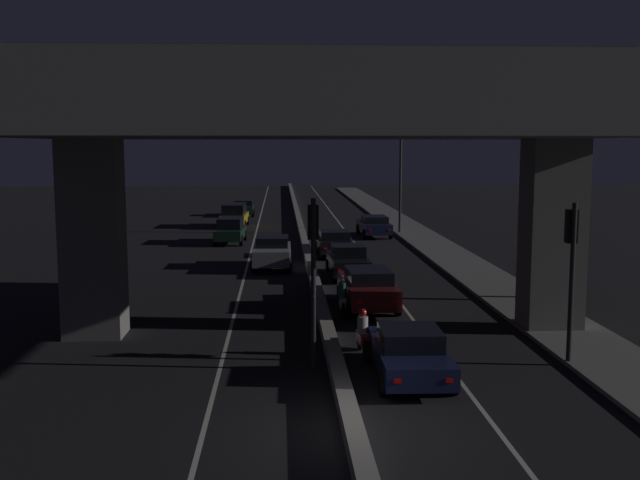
{
  "coord_description": "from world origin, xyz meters",
  "views": [
    {
      "loc": [
        -1.53,
        -15.66,
        6.26
      ],
      "look_at": [
        0.4,
        20.08,
        1.68
      ],
      "focal_mm": 42.0,
      "sensor_mm": 36.0,
      "label": 1
    }
  ],
  "objects_px": {
    "car_black_fourth": "(334,242)",
    "pedestrian_on_sidewalk": "(532,275)",
    "car_silver_lead_oncoming": "(272,252)",
    "car_dark_blue_lead": "(409,353)",
    "car_dark_blue_fifth": "(374,225)",
    "car_black_third": "(348,261)",
    "car_dark_green_fourth_oncoming": "(243,208)",
    "traffic_light_left_of_median": "(313,253)",
    "motorcycle_red_filtering_near": "(363,335)",
    "street_lamp": "(397,172)",
    "motorcycle_white_filtering_mid": "(343,298)",
    "traffic_light_right_of_median": "(571,255)",
    "car_dark_green_second_oncoming": "(230,230)",
    "car_taxi_yellow_third_oncoming": "(234,215)",
    "car_dark_red_second": "(368,287)"
  },
  "relations": [
    {
      "from": "street_lamp",
      "to": "car_black_third",
      "type": "xyz_separation_m",
      "value": [
        -4.94,
        -16.97,
        -3.58
      ]
    },
    {
      "from": "traffic_light_right_of_median",
      "to": "car_taxi_yellow_third_oncoming",
      "type": "relative_size",
      "value": 1.05
    },
    {
      "from": "car_black_third",
      "to": "car_dark_blue_fifth",
      "type": "distance_m",
      "value": 15.95
    },
    {
      "from": "street_lamp",
      "to": "car_dark_blue_lead",
      "type": "height_order",
      "value": "street_lamp"
    },
    {
      "from": "car_silver_lead_oncoming",
      "to": "car_dark_green_fourth_oncoming",
      "type": "xyz_separation_m",
      "value": [
        -2.82,
        28.43,
        -0.14
      ]
    },
    {
      "from": "car_taxi_yellow_third_oncoming",
      "to": "motorcycle_red_filtering_near",
      "type": "relative_size",
      "value": 2.47
    },
    {
      "from": "street_lamp",
      "to": "car_dark_green_second_oncoming",
      "type": "xyz_separation_m",
      "value": [
        -11.32,
        -4.31,
        -3.49
      ]
    },
    {
      "from": "traffic_light_right_of_median",
      "to": "car_silver_lead_oncoming",
      "type": "xyz_separation_m",
      "value": [
        -8.6,
        17.38,
        -2.35
      ]
    },
    {
      "from": "car_black_fourth",
      "to": "car_dark_blue_fifth",
      "type": "distance_m",
      "value": 9.46
    },
    {
      "from": "street_lamp",
      "to": "car_dark_green_fourth_oncoming",
      "type": "distance_m",
      "value": 18.65
    },
    {
      "from": "traffic_light_left_of_median",
      "to": "car_black_third",
      "type": "xyz_separation_m",
      "value": [
        2.31,
        14.54,
        -2.51
      ]
    },
    {
      "from": "car_dark_blue_lead",
      "to": "car_dark_green_second_oncoming",
      "type": "distance_m",
      "value": 28.98
    },
    {
      "from": "car_black_fourth",
      "to": "motorcycle_white_filtering_mid",
      "type": "distance_m",
      "value": 14.78
    },
    {
      "from": "car_dark_red_second",
      "to": "pedestrian_on_sidewalk",
      "type": "height_order",
      "value": "pedestrian_on_sidewalk"
    },
    {
      "from": "car_dark_blue_fifth",
      "to": "motorcycle_red_filtering_near",
      "type": "xyz_separation_m",
      "value": [
        -3.99,
        -28.94,
        -0.16
      ]
    },
    {
      "from": "car_black_third",
      "to": "car_taxi_yellow_third_oncoming",
      "type": "bearing_deg",
      "value": 15.81
    },
    {
      "from": "pedestrian_on_sidewalk",
      "to": "car_dark_green_second_oncoming",
      "type": "bearing_deg",
      "value": 125.78
    },
    {
      "from": "car_black_fourth",
      "to": "motorcycle_white_filtering_mid",
      "type": "bearing_deg",
      "value": 176.01
    },
    {
      "from": "car_dark_blue_fifth",
      "to": "car_dark_red_second",
      "type": "bearing_deg",
      "value": 170.03
    },
    {
      "from": "car_black_third",
      "to": "car_dark_green_fourth_oncoming",
      "type": "distance_m",
      "value": 31.93
    },
    {
      "from": "car_black_fourth",
      "to": "pedestrian_on_sidewalk",
      "type": "relative_size",
      "value": 2.23
    },
    {
      "from": "motorcycle_white_filtering_mid",
      "to": "car_black_third",
      "type": "bearing_deg",
      "value": -4.7
    },
    {
      "from": "car_dark_blue_lead",
      "to": "car_dark_green_fourth_oncoming",
      "type": "bearing_deg",
      "value": 9.05
    },
    {
      "from": "car_dark_blue_lead",
      "to": "car_dark_red_second",
      "type": "height_order",
      "value": "car_dark_red_second"
    },
    {
      "from": "car_taxi_yellow_third_oncoming",
      "to": "car_dark_red_second",
      "type": "bearing_deg",
      "value": 15.71
    },
    {
      "from": "car_dark_red_second",
      "to": "street_lamp",
      "type": "bearing_deg",
      "value": -13.41
    },
    {
      "from": "car_dark_blue_lead",
      "to": "car_dark_green_fourth_oncoming",
      "type": "xyz_separation_m",
      "value": [
        -6.69,
        46.83,
        -0.01
      ]
    },
    {
      "from": "car_dark_red_second",
      "to": "traffic_light_left_of_median",
      "type": "bearing_deg",
      "value": 160.55
    },
    {
      "from": "traffic_light_left_of_median",
      "to": "motorcycle_red_filtering_near",
      "type": "xyz_separation_m",
      "value": [
        1.53,
        1.23,
        -2.67
      ]
    },
    {
      "from": "car_silver_lead_oncoming",
      "to": "car_dark_green_second_oncoming",
      "type": "height_order",
      "value": "car_dark_green_second_oncoming"
    },
    {
      "from": "car_black_fourth",
      "to": "car_silver_lead_oncoming",
      "type": "height_order",
      "value": "car_silver_lead_oncoming"
    },
    {
      "from": "traffic_light_right_of_median",
      "to": "car_black_third",
      "type": "height_order",
      "value": "traffic_light_right_of_median"
    },
    {
      "from": "traffic_light_left_of_median",
      "to": "car_black_third",
      "type": "bearing_deg",
      "value": 80.97
    },
    {
      "from": "car_dark_blue_fifth",
      "to": "car_dark_green_fourth_oncoming",
      "type": "bearing_deg",
      "value": 29.53
    },
    {
      "from": "car_dark_blue_lead",
      "to": "car_black_fourth",
      "type": "bearing_deg",
      "value": 1.99
    },
    {
      "from": "car_dark_green_second_oncoming",
      "to": "motorcycle_white_filtering_mid",
      "type": "bearing_deg",
      "value": 17.46
    },
    {
      "from": "car_black_fourth",
      "to": "car_silver_lead_oncoming",
      "type": "distance_m",
      "value": 5.24
    },
    {
      "from": "car_black_fourth",
      "to": "car_dark_green_second_oncoming",
      "type": "height_order",
      "value": "car_dark_green_second_oncoming"
    },
    {
      "from": "car_dark_green_fourth_oncoming",
      "to": "car_black_fourth",
      "type": "bearing_deg",
      "value": 13.98
    },
    {
      "from": "motorcycle_red_filtering_near",
      "to": "car_black_fourth",
      "type": "bearing_deg",
      "value": -4.69
    },
    {
      "from": "car_taxi_yellow_third_oncoming",
      "to": "motorcycle_white_filtering_mid",
      "type": "height_order",
      "value": "car_taxi_yellow_third_oncoming"
    },
    {
      "from": "pedestrian_on_sidewalk",
      "to": "car_silver_lead_oncoming",
      "type": "bearing_deg",
      "value": 140.73
    },
    {
      "from": "car_dark_red_second",
      "to": "pedestrian_on_sidewalk",
      "type": "bearing_deg",
      "value": -83.54
    },
    {
      "from": "street_lamp",
      "to": "car_dark_green_fourth_oncoming",
      "type": "relative_size",
      "value": 1.86
    },
    {
      "from": "motorcycle_red_filtering_near",
      "to": "car_dark_blue_lead",
      "type": "bearing_deg",
      "value": -158.49
    },
    {
      "from": "car_dark_green_second_oncoming",
      "to": "traffic_light_right_of_median",
      "type": "bearing_deg",
      "value": 25.31
    },
    {
      "from": "traffic_light_left_of_median",
      "to": "traffic_light_right_of_median",
      "type": "xyz_separation_m",
      "value": [
        7.28,
        0.0,
        -0.1
      ]
    },
    {
      "from": "motorcycle_white_filtering_mid",
      "to": "car_dark_green_fourth_oncoming",
      "type": "bearing_deg",
      "value": 9.98
    },
    {
      "from": "car_dark_blue_fifth",
      "to": "car_black_fourth",
      "type": "bearing_deg",
      "value": 156.84
    },
    {
      "from": "car_dark_blue_lead",
      "to": "motorcycle_white_filtering_mid",
      "type": "height_order",
      "value": "motorcycle_white_filtering_mid"
    }
  ]
}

